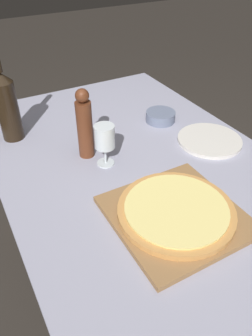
{
  "coord_description": "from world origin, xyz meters",
  "views": [
    {
      "loc": [
        -0.5,
        -0.7,
        1.44
      ],
      "look_at": [
        -0.09,
        0.03,
        0.8
      ],
      "focal_mm": 35.0,
      "sensor_mm": 36.0,
      "label": 1
    }
  ],
  "objects_px": {
    "pizza": "(176,210)",
    "small_bowl": "(161,116)",
    "wine_glass": "(105,138)",
    "pepper_mill": "(85,125)",
    "wine_bottle": "(7,106)"
  },
  "relations": [
    {
      "from": "small_bowl",
      "to": "wine_glass",
      "type": "bearing_deg",
      "value": -154.21
    },
    {
      "from": "pizza",
      "to": "small_bowl",
      "type": "bearing_deg",
      "value": 60.65
    },
    {
      "from": "pepper_mill",
      "to": "wine_glass",
      "type": "bearing_deg",
      "value": -66.41
    },
    {
      "from": "wine_bottle",
      "to": "small_bowl",
      "type": "height_order",
      "value": "wine_bottle"
    },
    {
      "from": "pizza",
      "to": "wine_bottle",
      "type": "distance_m",
      "value": 0.75
    },
    {
      "from": "pepper_mill",
      "to": "small_bowl",
      "type": "height_order",
      "value": "pepper_mill"
    },
    {
      "from": "wine_glass",
      "to": "small_bowl",
      "type": "distance_m",
      "value": 0.39
    },
    {
      "from": "wine_glass",
      "to": "small_bowl",
      "type": "height_order",
      "value": "wine_glass"
    },
    {
      "from": "wine_bottle",
      "to": "pepper_mill",
      "type": "relative_size",
      "value": 1.33
    },
    {
      "from": "pepper_mill",
      "to": "small_bowl",
      "type": "relative_size",
      "value": 2.06
    },
    {
      "from": "wine_bottle",
      "to": "pizza",
      "type": "bearing_deg",
      "value": -65.78
    },
    {
      "from": "pepper_mill",
      "to": "pizza",
      "type": "bearing_deg",
      "value": -77.03
    },
    {
      "from": "pizza",
      "to": "small_bowl",
      "type": "xyz_separation_m",
      "value": [
        0.29,
        0.51,
        -0.01
      ]
    },
    {
      "from": "small_bowl",
      "to": "pepper_mill",
      "type": "bearing_deg",
      "value": -167.6
    },
    {
      "from": "wine_bottle",
      "to": "pepper_mill",
      "type": "bearing_deg",
      "value": -50.85
    }
  ]
}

